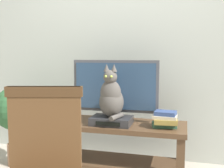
{
  "coord_description": "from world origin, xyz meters",
  "views": [
    {
      "loc": [
        0.64,
        -2.05,
        1.15
      ],
      "look_at": [
        -0.01,
        0.41,
        0.88
      ],
      "focal_mm": 44.43,
      "sensor_mm": 36.0,
      "label": 1
    }
  ],
  "objects": [
    {
      "name": "tv_stand",
      "position": [
        -0.01,
        0.46,
        0.35
      ],
      "size": [
        1.37,
        0.49,
        0.5
      ],
      "color": "#513823",
      "rests_on": "ground"
    },
    {
      "name": "back_wall",
      "position": [
        0.0,
        1.0,
        1.4
      ],
      "size": [
        7.0,
        0.12,
        2.8
      ],
      "primitive_type": "cube",
      "color": "#B7BCB2",
      "rests_on": "ground"
    },
    {
      "name": "book_stack",
      "position": [
        0.48,
        0.4,
        0.57
      ],
      "size": [
        0.24,
        0.19,
        0.15
      ],
      "color": "#38664C",
      "rests_on": "tv_stand"
    },
    {
      "name": "tv",
      "position": [
        -0.01,
        0.54,
        0.82
      ],
      "size": [
        0.84,
        0.2,
        0.6
      ],
      "color": "#4C4C51",
      "rests_on": "tv_stand"
    },
    {
      "name": "cat",
      "position": [
        -0.01,
        0.37,
        0.76
      ],
      "size": [
        0.23,
        0.3,
        0.49
      ],
      "color": "#514C47",
      "rests_on": "media_box"
    },
    {
      "name": "wooden_chair",
      "position": [
        -0.11,
        -0.74,
        0.55
      ],
      "size": [
        0.54,
        0.54,
        0.97
      ],
      "color": "brown",
      "rests_on": "ground"
    },
    {
      "name": "potted_plant",
      "position": [
        -1.04,
        0.41,
        0.55
      ],
      "size": [
        0.45,
        0.45,
        0.82
      ],
      "color": "#9E6B4C",
      "rests_on": "ground"
    },
    {
      "name": "media_box",
      "position": [
        -0.01,
        0.39,
        0.54
      ],
      "size": [
        0.37,
        0.26,
        0.07
      ],
      "color": "#2D2D30",
      "rests_on": "tv_stand"
    }
  ]
}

